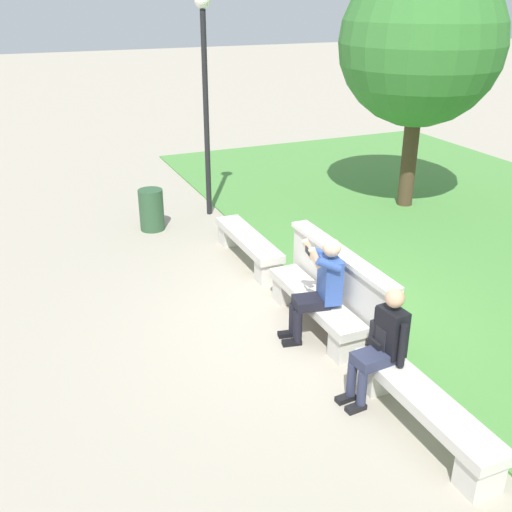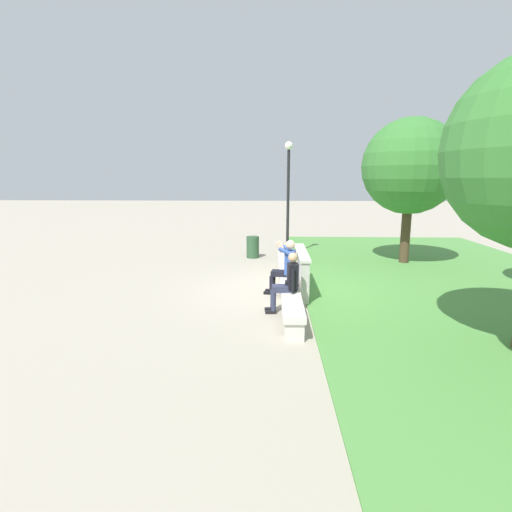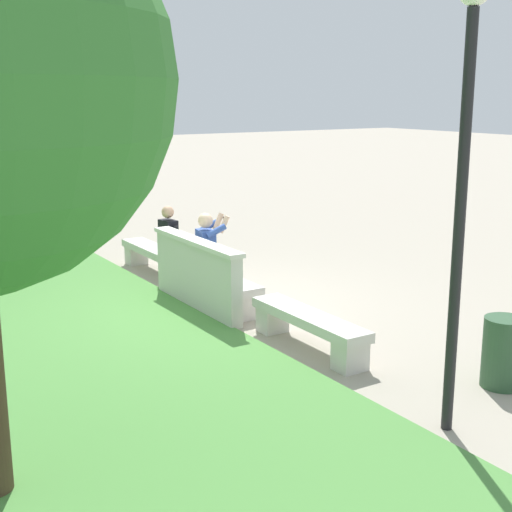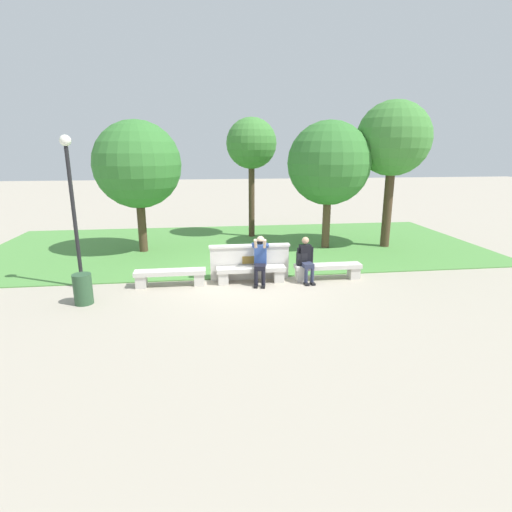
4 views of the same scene
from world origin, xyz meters
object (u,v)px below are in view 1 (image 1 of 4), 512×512
at_px(person_photographer, 321,285).
at_px(backpack, 383,340).
at_px(tree_behind_wall, 421,44).
at_px(bench_near, 315,306).
at_px(person_distant, 382,342).
at_px(bench_main, 248,244).
at_px(trash_bin, 151,210).
at_px(lamp_post, 205,76).
at_px(bench_mid, 424,408).

relative_size(person_photographer, backpack, 3.08).
bearing_deg(tree_behind_wall, bench_near, -48.59).
relative_size(person_photographer, person_distant, 1.05).
relative_size(bench_main, tree_behind_wall, 0.42).
bearing_deg(tree_behind_wall, bench_main, -72.33).
height_order(bench_main, trash_bin, trash_bin).
relative_size(bench_main, backpack, 4.50).
bearing_deg(tree_behind_wall, person_photographer, -47.15).
bearing_deg(trash_bin, backpack, 10.80).
bearing_deg(backpack, person_distant, -40.44).
distance_m(bench_main, tree_behind_wall, 5.00).
height_order(bench_near, backpack, backpack).
relative_size(bench_near, lamp_post, 0.48).
bearing_deg(trash_bin, lamp_post, 107.23).
bearing_deg(tree_behind_wall, person_distant, -38.56).
bearing_deg(person_photographer, bench_main, 178.24).
height_order(tree_behind_wall, lamp_post, tree_behind_wall).
distance_m(tree_behind_wall, trash_bin, 5.75).
relative_size(bench_near, person_photographer, 1.46).
distance_m(bench_main, person_distant, 3.80).
height_order(bench_main, person_distant, person_distant).
relative_size(bench_main, person_distant, 1.53).
bearing_deg(bench_mid, trash_bin, -170.64).
distance_m(person_photographer, trash_bin, 4.58).
distance_m(bench_mid, tree_behind_wall, 7.48).
relative_size(bench_mid, person_distant, 1.53).
bearing_deg(backpack, lamp_post, 178.63).
distance_m(tree_behind_wall, lamp_post, 3.97).
xyz_separation_m(bench_main, person_distant, (3.78, -0.07, 0.37)).
xyz_separation_m(bench_mid, backpack, (-0.77, 0.02, 0.33)).
height_order(bench_main, bench_near, same).
distance_m(bench_near, person_distant, 1.60).
bearing_deg(person_distant, bench_mid, 5.65).
distance_m(bench_mid, person_photographer, 2.02).
bearing_deg(bench_mid, bench_near, 180.00).
bearing_deg(person_photographer, tree_behind_wall, 132.85).
bearing_deg(bench_near, person_distant, -2.44).
bearing_deg(bench_main, trash_bin, -151.90).
xyz_separation_m(person_photographer, tree_behind_wall, (-3.73, 4.02, 2.37)).
bearing_deg(bench_near, backpack, 0.79).
relative_size(bench_main, bench_mid, 1.00).
relative_size(bench_main, bench_near, 1.00).
bearing_deg(bench_main, person_distant, -1.00).
height_order(person_photographer, person_distant, person_photographer).
relative_size(person_photographer, tree_behind_wall, 0.29).
xyz_separation_m(bench_near, backpack, (1.45, 0.02, 0.33)).
xyz_separation_m(person_distant, lamp_post, (-6.14, 0.23, 1.92)).
xyz_separation_m(person_photographer, backpack, (1.20, 0.10, -0.11)).
bearing_deg(person_photographer, bench_mid, 2.21).
distance_m(bench_near, bench_mid, 2.22).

